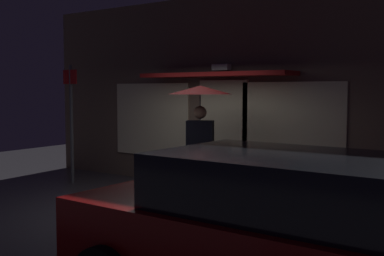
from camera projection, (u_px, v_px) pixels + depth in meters
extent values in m
plane|color=#423F44|center=(156.00, 211.00, 7.88)|extent=(18.00, 18.00, 0.00)
cube|color=brown|center=(228.00, 92.00, 9.66)|extent=(9.43, 0.30, 3.91)
cube|color=beige|center=(223.00, 135.00, 9.59)|extent=(1.10, 0.04, 2.20)
cube|color=beige|center=(151.00, 119.00, 10.61)|extent=(2.02, 0.04, 1.60)
cube|color=beige|center=(291.00, 125.00, 8.75)|extent=(2.02, 0.04, 1.60)
cube|color=white|center=(221.00, 67.00, 9.42)|extent=(0.36, 0.16, 0.12)
cube|color=maroon|center=(215.00, 75.00, 9.22)|extent=(3.20, 0.70, 0.08)
cylinder|color=black|center=(199.00, 182.00, 8.23)|extent=(0.15, 0.15, 0.81)
cylinder|color=black|center=(201.00, 180.00, 8.42)|extent=(0.15, 0.15, 0.81)
cube|color=black|center=(200.00, 140.00, 8.27)|extent=(0.52, 0.40, 0.66)
cube|color=silver|center=(194.00, 140.00, 8.20)|extent=(0.14, 0.07, 0.53)
cube|color=#B28C19|center=(194.00, 141.00, 8.20)|extent=(0.06, 0.04, 0.42)
sphere|color=tan|center=(200.00, 112.00, 8.23)|extent=(0.22, 0.22, 0.22)
cylinder|color=slate|center=(200.00, 112.00, 8.23)|extent=(0.02, 0.02, 0.90)
cone|color=#4C0C0C|center=(200.00, 90.00, 8.20)|extent=(1.11, 1.11, 0.15)
cube|color=maroon|center=(297.00, 253.00, 4.00)|extent=(4.21, 1.77, 0.71)
cube|color=black|center=(298.00, 183.00, 3.95)|extent=(2.37, 1.52, 0.48)
cylinder|color=black|center=(211.00, 235.00, 5.52)|extent=(0.65, 0.24, 0.64)
cylinder|color=#595B60|center=(72.00, 125.00, 10.17)|extent=(0.07, 0.07, 2.53)
cube|color=red|center=(70.00, 77.00, 10.08)|extent=(0.40, 0.02, 0.30)
cylinder|color=#9E998E|center=(267.00, 188.00, 8.41)|extent=(0.24, 0.24, 0.54)
cylinder|color=#B2A899|center=(146.00, 175.00, 9.60)|extent=(0.20, 0.20, 0.58)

